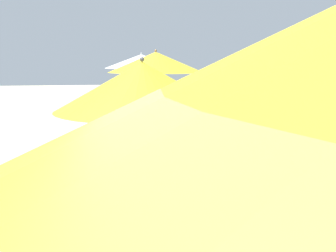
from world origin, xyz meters
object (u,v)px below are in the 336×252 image
Objects in this scene: person_walking_mid at (150,93)px; cooler_box at (218,121)px; umbrella_second at (142,86)px; lounger_farthest_inland at (164,128)px; beach_ball at (202,117)px; umbrella_farthest at (141,61)px; lounger_third_shoreside at (169,144)px; lounger_farthest_shoreside at (156,119)px; lounger_second_shoreside at (163,196)px; lounger_third_inland at (186,164)px; umbrella_third at (156,62)px.

cooler_box is at bearing 158.34° from person_walking_mid.
umbrella_second is 1.58× the size of person_walking_mid.
lounger_farthest_inland is 4.03m from beach_ball.
lounger_third_shoreside is at bearing -82.27° from umbrella_farthest.
lounger_third_shoreside is 0.89× the size of lounger_farthest_shoreside.
lounger_farthest_inland is (0.90, 6.14, 0.07)m from lounger_second_shoreside.
lounger_farthest_inland is at bearing -121.68° from beach_ball.
umbrella_second reaches higher than lounger_farthest_shoreside.
lounger_farthest_inland is (0.17, 2.08, 0.08)m from lounger_third_shoreside.
lounger_third_inland is at bearing 104.59° from lounger_third_shoreside.
cooler_box is at bearing -100.51° from lounger_third_inland.
lounger_farthest_inland is (0.62, -1.26, -2.17)m from umbrella_farthest.
umbrella_third is 3.77m from lounger_farthest_inland.
lounger_farthest_inland is at bearing -137.54° from cooler_box.
umbrella_second is 1.96× the size of lounger_farthest_inland.
lounger_farthest_shoreside is at bearing 82.06° from umbrella_second.
umbrella_third is at bearing -120.58° from cooler_box.
umbrella_second is 4.46m from umbrella_third.
lounger_third_shoreside is at bearing 86.42° from lounger_farthest_inland.
umbrella_third is 9.88× the size of beach_ball.
umbrella_second is at bearing 80.04° from lounger_farthest_shoreside.
umbrella_second is 1.66× the size of lounger_second_shoreside.
lounger_third_shoreside is 0.94× the size of lounger_third_inland.
lounger_second_shoreside is at bearing 80.10° from lounger_third_inland.
lounger_third_shoreside is 5.12× the size of beach_ball.
lounger_farthest_inland is at bearing -82.06° from lounger_third_shoreside.
lounger_third_shoreside is 2.08m from lounger_farthest_inland.
lounger_second_shoreside is 7.74m from umbrella_farthest.
lounger_second_shoreside reaches higher than cooler_box.
lounger_farthest_shoreside is 1.23× the size of lounger_farthest_inland.
person_walking_mid reaches higher than lounger_farthest_shoreside.
umbrella_farthest is at bearing -72.82° from lounger_third_inland.
lounger_third_inland is 0.95× the size of lounger_farthest_shoreside.
umbrella_third reaches higher than lounger_second_shoreside.
beach_ball is (2.22, 7.53, -0.10)m from lounger_third_inland.
umbrella_third reaches higher than lounger_farthest_inland.
lounger_farthest_shoreside is 2.90× the size of cooler_box.
umbrella_third is at bearing 120.59° from person_walking_mid.
umbrella_third is 1.72× the size of lounger_farthest_shoreside.
lounger_farthest_inland is at bearing 87.45° from lounger_farthest_shoreside.
beach_ball is at bearing -94.76° from lounger_third_inland.
lounger_second_shoreside is 1.08× the size of lounger_third_shoreside.
lounger_second_shoreside is at bearing -92.16° from umbrella_farthest.
umbrella_second is 5.81m from lounger_third_shoreside.
lounger_second_shoreside is 8.54m from lounger_farthest_shoreside.
lounger_third_shoreside is (0.73, 4.06, -0.00)m from lounger_second_shoreside.
cooler_box is (2.60, 6.40, -0.07)m from lounger_third_inland.
lounger_second_shoreside is 2.18m from lounger_third_inland.
umbrella_farthest reaches higher than lounger_farthest_inland.
umbrella_second is 1.78× the size of lounger_third_shoreside.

